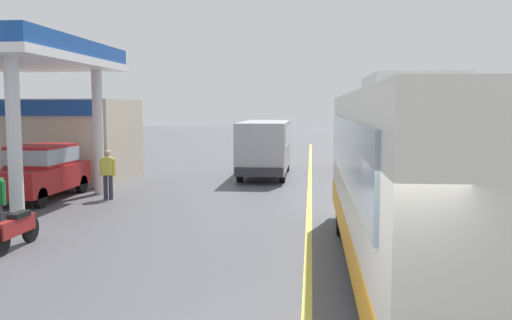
# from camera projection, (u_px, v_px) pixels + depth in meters

# --- Properties ---
(ground) EXTENTS (120.00, 120.00, 0.00)m
(ground) POSITION_uv_depth(u_px,v_px,m) (310.00, 174.00, 25.01)
(ground) COLOR #4C4C51
(lane_divider_stripe) EXTENTS (0.16, 50.00, 0.01)m
(lane_divider_stripe) POSITION_uv_depth(u_px,v_px,m) (310.00, 190.00, 20.06)
(lane_divider_stripe) COLOR #D8CC4C
(lane_divider_stripe) RESTS_ON ground
(coach_bus_main) EXTENTS (2.60, 11.04, 3.69)m
(coach_bus_main) POSITION_uv_depth(u_px,v_px,m) (418.00, 185.00, 9.48)
(coach_bus_main) COLOR silver
(coach_bus_main) RESTS_ON ground
(gas_station_roadside) EXTENTS (9.10, 11.95, 5.10)m
(gas_station_roadside) POSITION_uv_depth(u_px,v_px,m) (21.00, 119.00, 20.80)
(gas_station_roadside) COLOR #194799
(gas_station_roadside) RESTS_ON ground
(car_at_pump) EXTENTS (1.70, 4.20, 1.82)m
(car_at_pump) POSITION_uv_depth(u_px,v_px,m) (41.00, 169.00, 18.02)
(car_at_pump) COLOR maroon
(car_at_pump) RESTS_ON ground
(minibus_opposing_lane) EXTENTS (2.04, 6.13, 2.44)m
(minibus_opposing_lane) POSITION_uv_depth(u_px,v_px,m) (265.00, 143.00, 23.98)
(minibus_opposing_lane) COLOR #A5A5AD
(minibus_opposing_lane) RESTS_ON ground
(motorcycle_parked_forecourt) EXTENTS (0.55, 1.80, 0.92)m
(motorcycle_parked_forecourt) POSITION_uv_depth(u_px,v_px,m) (16.00, 229.00, 11.71)
(motorcycle_parked_forecourt) COLOR black
(motorcycle_parked_forecourt) RESTS_ON ground
(pedestrian_near_pump) EXTENTS (0.55, 0.22, 1.66)m
(pedestrian_near_pump) POSITION_uv_depth(u_px,v_px,m) (108.00, 172.00, 17.95)
(pedestrian_near_pump) COLOR #33333F
(pedestrian_near_pump) RESTS_ON ground
(car_trailing_behind_bus) EXTENTS (1.70, 4.20, 1.82)m
(car_trailing_behind_bus) POSITION_uv_depth(u_px,v_px,m) (361.00, 150.00, 26.23)
(car_trailing_behind_bus) COLOR maroon
(car_trailing_behind_bus) RESTS_ON ground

